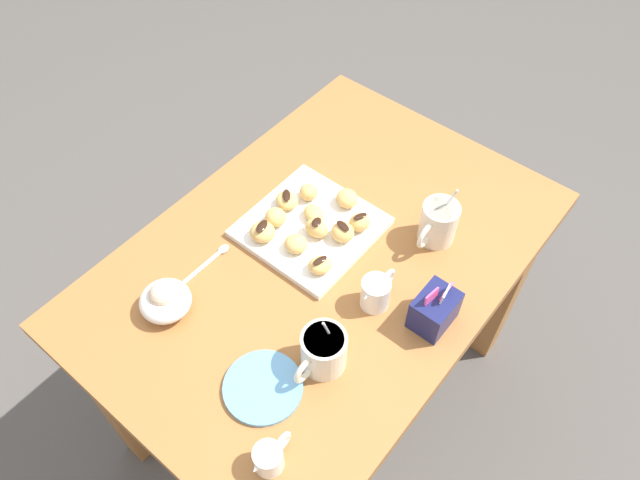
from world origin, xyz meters
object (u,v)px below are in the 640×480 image
at_px(beignet_2, 343,232).
at_px(beignet_6, 360,222).
at_px(beignet_0, 296,244).
at_px(beignet_1, 320,265).
at_px(dining_table, 322,289).
at_px(saucer_sky_left, 263,387).
at_px(beignet_5, 309,192).
at_px(beignet_8, 263,232).
at_px(sugar_caddy, 434,310).
at_px(chocolate_sauce_pitcher, 269,457).
at_px(beignet_4, 276,217).
at_px(pastry_plate_square, 311,227).
at_px(beignet_7, 347,198).
at_px(coffee_mug_cream_right, 323,350).
at_px(beignet_9, 317,228).
at_px(beignet_3, 287,200).
at_px(coffee_mug_cream_left, 438,222).
at_px(beignet_10, 314,214).
at_px(cream_pitcher_white, 376,292).

height_order(beignet_2, beignet_6, beignet_2).
relative_size(beignet_0, beignet_1, 1.02).
xyz_separation_m(dining_table, saucer_sky_left, (0.31, 0.11, 0.14)).
xyz_separation_m(saucer_sky_left, beignet_2, (-0.37, -0.10, 0.03)).
xyz_separation_m(beignet_5, beignet_8, (0.15, -0.00, -0.00)).
distance_m(sugar_caddy, beignet_2, 0.27).
bearing_deg(chocolate_sauce_pitcher, beignet_6, -159.48).
bearing_deg(beignet_4, beignet_5, 175.59).
bearing_deg(beignet_4, chocolate_sauce_pitcher, 40.63).
relative_size(chocolate_sauce_pitcher, saucer_sky_left, 0.61).
height_order(pastry_plate_square, beignet_0, beignet_0).
height_order(sugar_caddy, beignet_0, sugar_caddy).
xyz_separation_m(beignet_5, beignet_7, (-0.04, 0.08, -0.00)).
bearing_deg(sugar_caddy, beignet_8, -80.64).
relative_size(sugar_caddy, beignet_2, 2.08).
height_order(pastry_plate_square, sugar_caddy, sugar_caddy).
bearing_deg(pastry_plate_square, beignet_1, 48.93).
xyz_separation_m(coffee_mug_cream_right, beignet_1, (-0.16, -0.13, -0.02)).
xyz_separation_m(beignet_7, beignet_9, (0.11, 0.00, 0.00)).
distance_m(beignet_1, beignet_6, 0.14).
relative_size(sugar_caddy, beignet_4, 2.25).
bearing_deg(beignet_3, coffee_mug_cream_left, 115.43).
bearing_deg(beignet_8, beignet_10, 155.79).
bearing_deg(sugar_caddy, beignet_5, -102.44).
xyz_separation_m(beignet_6, beignet_10, (0.04, -0.10, -0.01)).
height_order(beignet_1, beignet_7, beignet_7).
distance_m(dining_table, beignet_2, 0.18).
xyz_separation_m(dining_table, beignet_9, (-0.03, -0.04, 0.17)).
height_order(dining_table, beignet_6, beignet_6).
distance_m(sugar_caddy, saucer_sky_left, 0.36).
bearing_deg(beignet_6, beignet_1, 1.73).
height_order(beignet_2, beignet_9, same).
bearing_deg(beignet_10, beignet_4, -40.86).
height_order(saucer_sky_left, beignet_3, beignet_3).
relative_size(pastry_plate_square, chocolate_sauce_pitcher, 2.93).
xyz_separation_m(beignet_8, beignet_10, (-0.11, 0.05, -0.00)).
relative_size(coffee_mug_cream_right, chocolate_sauce_pitcher, 1.52).
bearing_deg(beignet_10, pastry_plate_square, 20.01).
distance_m(sugar_caddy, beignet_4, 0.40).
distance_m(sugar_caddy, beignet_6, 0.27).
bearing_deg(beignet_8, beignet_7, 157.01).
relative_size(pastry_plate_square, beignet_7, 5.08).
bearing_deg(beignet_10, sugar_caddy, 82.21).
relative_size(coffee_mug_cream_left, saucer_sky_left, 1.01).
distance_m(beignet_5, beignet_6, 0.15).
distance_m(beignet_0, beignet_9, 0.06).
bearing_deg(beignet_7, beignet_4, -31.00).
xyz_separation_m(beignet_0, beignet_8, (0.02, -0.08, 0.00)).
bearing_deg(beignet_8, cream_pitcher_white, 95.65).
bearing_deg(beignet_10, beignet_7, 158.75).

